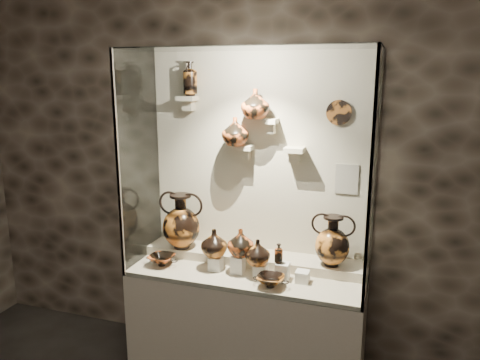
% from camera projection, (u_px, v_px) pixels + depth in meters
% --- Properties ---
extents(wall_back, '(5.00, 0.02, 3.20)m').
position_uv_depth(wall_back, '(260.00, 159.00, 3.52)').
color(wall_back, black).
rests_on(wall_back, ground).
extents(plinth, '(1.70, 0.60, 0.80)m').
position_uv_depth(plinth, '(246.00, 324.00, 3.50)').
color(plinth, beige).
rests_on(plinth, floor).
extents(front_tier, '(1.68, 0.58, 0.03)m').
position_uv_depth(front_tier, '(247.00, 273.00, 3.40)').
color(front_tier, '#BAAB90').
rests_on(front_tier, plinth).
extents(rear_tier, '(1.70, 0.25, 0.10)m').
position_uv_depth(rear_tier, '(254.00, 260.00, 3.56)').
color(rear_tier, '#BAAB90').
rests_on(rear_tier, plinth).
extents(back_panel, '(1.70, 0.03, 1.60)m').
position_uv_depth(back_panel, '(260.00, 160.00, 3.52)').
color(back_panel, beige).
rests_on(back_panel, plinth).
extents(glass_front, '(1.70, 0.01, 1.60)m').
position_uv_depth(glass_front, '(233.00, 176.00, 2.95)').
color(glass_front, white).
rests_on(glass_front, plinth).
extents(glass_left, '(0.01, 0.60, 1.60)m').
position_uv_depth(glass_left, '(139.00, 160.00, 3.49)').
color(glass_left, white).
rests_on(glass_left, plinth).
extents(glass_right, '(0.01, 0.60, 1.60)m').
position_uv_depth(glass_right, '(374.00, 176.00, 2.97)').
color(glass_right, white).
rests_on(glass_right, plinth).
extents(glass_top, '(1.70, 0.60, 0.01)m').
position_uv_depth(glass_top, '(247.00, 48.00, 3.05)').
color(glass_top, white).
rests_on(glass_top, back_panel).
extents(frame_post_left, '(0.02, 0.02, 1.60)m').
position_uv_depth(frame_post_left, '(118.00, 168.00, 3.22)').
color(frame_post_left, gray).
rests_on(frame_post_left, plinth).
extents(frame_post_right, '(0.02, 0.02, 1.60)m').
position_uv_depth(frame_post_right, '(370.00, 186.00, 2.70)').
color(frame_post_right, gray).
rests_on(frame_post_right, plinth).
extents(pedestal_a, '(0.09, 0.09, 0.10)m').
position_uv_depth(pedestal_a, '(216.00, 263.00, 3.41)').
color(pedestal_a, silver).
rests_on(pedestal_a, front_tier).
extents(pedestal_b, '(0.09, 0.09, 0.13)m').
position_uv_depth(pedestal_b, '(238.00, 264.00, 3.35)').
color(pedestal_b, silver).
rests_on(pedestal_b, front_tier).
extents(pedestal_c, '(0.09, 0.09, 0.09)m').
position_uv_depth(pedestal_c, '(261.00, 270.00, 3.31)').
color(pedestal_c, silver).
rests_on(pedestal_c, front_tier).
extents(pedestal_d, '(0.09, 0.09, 0.12)m').
position_uv_depth(pedestal_d, '(283.00, 271.00, 3.25)').
color(pedestal_d, silver).
rests_on(pedestal_d, front_tier).
extents(pedestal_e, '(0.09, 0.09, 0.08)m').
position_uv_depth(pedestal_e, '(302.00, 276.00, 3.22)').
color(pedestal_e, silver).
rests_on(pedestal_e, front_tier).
extents(bracket_ul, '(0.14, 0.12, 0.04)m').
position_uv_depth(bracket_ul, '(187.00, 98.00, 3.52)').
color(bracket_ul, beige).
rests_on(bracket_ul, back_panel).
extents(bracket_ca, '(0.14, 0.12, 0.04)m').
position_uv_depth(bracket_ca, '(244.00, 147.00, 3.46)').
color(bracket_ca, beige).
rests_on(bracket_ca, back_panel).
extents(bracket_cb, '(0.10, 0.12, 0.04)m').
position_uv_depth(bracket_cb, '(270.00, 121.00, 3.35)').
color(bracket_cb, beige).
rests_on(bracket_cb, back_panel).
extents(bracket_cc, '(0.14, 0.12, 0.04)m').
position_uv_depth(bracket_cc, '(294.00, 150.00, 3.34)').
color(bracket_cc, beige).
rests_on(bracket_cc, back_panel).
extents(amphora_left, '(0.46, 0.46, 0.44)m').
position_uv_depth(amphora_left, '(181.00, 221.00, 3.62)').
color(amphora_left, '#B96A23').
rests_on(amphora_left, rear_tier).
extents(amphora_right, '(0.32, 0.32, 0.37)m').
position_uv_depth(amphora_right, '(333.00, 241.00, 3.29)').
color(amphora_right, '#B96A23').
rests_on(amphora_right, rear_tier).
extents(jug_a, '(0.24, 0.24, 0.20)m').
position_uv_depth(jug_a, '(214.00, 243.00, 3.40)').
color(jug_a, '#B96A23').
rests_on(jug_a, pedestal_a).
extents(jug_b, '(0.19, 0.19, 0.20)m').
position_uv_depth(jug_b, '(241.00, 242.00, 3.33)').
color(jug_b, '#C05221').
rests_on(jug_b, pedestal_b).
extents(jug_c, '(0.21, 0.21, 0.19)m').
position_uv_depth(jug_c, '(258.00, 252.00, 3.27)').
color(jug_c, '#B96A23').
rests_on(jug_c, pedestal_c).
extents(lekythos_small, '(0.08, 0.08, 0.16)m').
position_uv_depth(lekythos_small, '(279.00, 252.00, 3.23)').
color(lekythos_small, '#C05221').
rests_on(lekythos_small, pedestal_d).
extents(kylix_left, '(0.28, 0.26, 0.10)m').
position_uv_depth(kylix_left, '(162.00, 259.00, 3.49)').
color(kylix_left, '#C05221').
rests_on(kylix_left, front_tier).
extents(kylix_right, '(0.28, 0.25, 0.10)m').
position_uv_depth(kylix_right, '(271.00, 280.00, 3.14)').
color(kylix_right, '#B96A23').
rests_on(kylix_right, front_tier).
extents(lekythos_tall, '(0.15, 0.15, 0.29)m').
position_uv_depth(lekythos_tall, '(190.00, 77.00, 3.47)').
color(lekythos_tall, '#B96A23').
rests_on(lekythos_tall, bracket_ul).
extents(ovoid_vase_a, '(0.24, 0.24, 0.21)m').
position_uv_depth(ovoid_vase_a, '(235.00, 131.00, 3.40)').
color(ovoid_vase_a, '#C05221').
rests_on(ovoid_vase_a, bracket_ca).
extents(ovoid_vase_b, '(0.25, 0.25, 0.21)m').
position_uv_depth(ovoid_vase_b, '(255.00, 104.00, 3.31)').
color(ovoid_vase_b, '#C05221').
rests_on(ovoid_vase_b, bracket_cb).
extents(wall_plate, '(0.18, 0.02, 0.18)m').
position_uv_depth(wall_plate, '(339.00, 113.00, 3.23)').
color(wall_plate, '#98541E').
rests_on(wall_plate, back_panel).
extents(info_placard, '(0.16, 0.01, 0.22)m').
position_uv_depth(info_placard, '(347.00, 179.00, 3.32)').
color(info_placard, beige).
rests_on(info_placard, back_panel).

